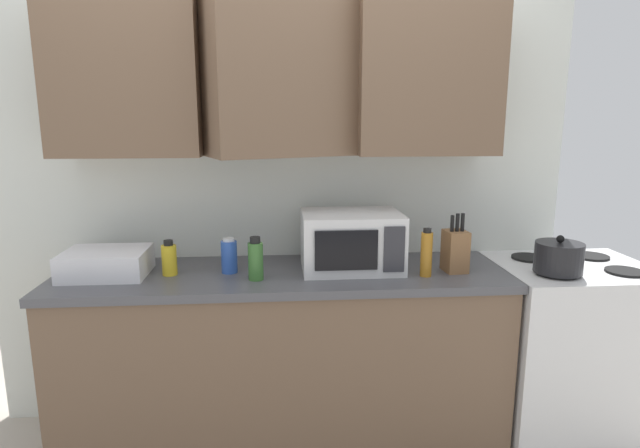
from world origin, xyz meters
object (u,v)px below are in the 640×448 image
dish_rack (106,263)px  bottle_yellow_mustard (169,259)px  stove_range (566,348)px  bottle_blue_cleaner (229,256)px  bottle_amber_vinegar (426,253)px  microwave (351,241)px  kettle (559,257)px  bottle_green_oil (256,260)px  knife_block (455,250)px

dish_rack → bottle_yellow_mustard: 0.30m
stove_range → bottle_blue_cleaner: 1.80m
bottle_yellow_mustard → bottle_amber_vinegar: (1.20, -0.12, 0.03)m
microwave → bottle_yellow_mustard: bearing=-177.7°
bottle_blue_cleaner → bottle_amber_vinegar: size_ratio=0.74×
stove_range → bottle_amber_vinegar: (-0.80, -0.11, 0.56)m
microwave → bottle_amber_vinegar: bearing=-24.4°
dish_rack → bottle_amber_vinegar: (1.50, -0.13, 0.05)m
stove_range → kettle: kettle is taller
microwave → bottle_green_oil: microwave is taller
bottle_green_oil → kettle: bearing=-1.5°
kettle → bottle_green_oil: (-1.42, 0.04, 0.01)m
bottle_amber_vinegar → kettle: bearing=-2.5°
bottle_amber_vinegar → bottle_green_oil: bearing=179.3°
microwave → bottle_yellow_mustard: (-0.87, -0.03, -0.06)m
kettle → microwave: bearing=169.5°
bottle_blue_cleaner → dish_rack: bearing=-180.0°
kettle → microwave: 0.98m
dish_rack → bottle_blue_cleaner: size_ratio=2.24×
stove_range → microwave: microwave is taller
bottle_blue_cleaner → microwave: bearing=1.8°
bottle_green_oil → microwave: bearing=17.1°
stove_range → microwave: bearing=178.0°
microwave → bottle_yellow_mustard: 0.87m
kettle → bottle_green_oil: 1.42m
bottle_blue_cleaner → bottle_yellow_mustard: bottle_blue_cleaner is taller
kettle → bottle_amber_vinegar: bottle_amber_vinegar is taller
bottle_green_oil → bottle_amber_vinegar: bearing=-0.7°
stove_range → bottle_blue_cleaner: bottle_blue_cleaner is taller
microwave → bottle_blue_cleaner: microwave is taller
microwave → bottle_green_oil: size_ratio=2.39×
bottle_green_oil → bottle_amber_vinegar: 0.79m
microwave → knife_block: knife_block is taller
microwave → bottle_green_oil: bearing=-162.9°
kettle → bottle_green_oil: bearing=178.5°
microwave → bottle_amber_vinegar: (0.33, -0.15, -0.03)m
bottle_blue_cleaner → bottle_yellow_mustard: 0.28m
knife_block → bottle_yellow_mustard: (-1.36, 0.05, -0.03)m
dish_rack → bottle_green_oil: (0.70, -0.12, 0.03)m
knife_block → bottle_green_oil: bearing=-176.6°
kettle → microwave: (-0.96, 0.18, 0.06)m
microwave → bottle_blue_cleaner: size_ratio=2.83×
dish_rack → bottle_green_oil: bearing=-9.9°
stove_range → bottle_amber_vinegar: 0.98m
stove_range → kettle: bearing=-140.5°
knife_block → bottle_yellow_mustard: size_ratio=1.71×
bottle_blue_cleaner → bottle_yellow_mustard: bearing=-176.7°
bottle_green_oil → bottle_yellow_mustard: bottle_green_oil is taller
dish_rack → bottle_blue_cleaner: 0.57m
kettle → bottle_green_oil: size_ratio=1.09×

